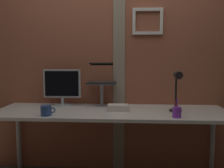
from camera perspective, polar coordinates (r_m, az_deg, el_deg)
brick_wall_back at (r=2.85m, az=0.22°, el=5.99°), size 3.03×0.15×2.53m
desk at (r=2.50m, az=-0.15°, el=-7.39°), size 2.27×0.71×0.75m
monitor at (r=2.77m, az=-11.14°, el=-0.30°), size 0.40×0.18×0.39m
laptop_stand at (r=2.70m, az=-2.32°, el=-1.52°), size 0.28×0.22×0.24m
laptop at (r=2.76m, az=-2.17°, el=1.51°), size 0.31×0.31×0.22m
desk_lamp at (r=2.44m, az=14.41°, el=-0.62°), size 0.12×0.20×0.39m
pen_cup at (r=2.26m, az=14.38°, el=-6.14°), size 0.07×0.07×0.17m
coffee_mug at (r=2.34m, az=-14.56°, el=-5.80°), size 0.13×0.10×0.09m
paper_clutter_stack at (r=2.48m, az=1.40°, el=-5.33°), size 0.21×0.15×0.06m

